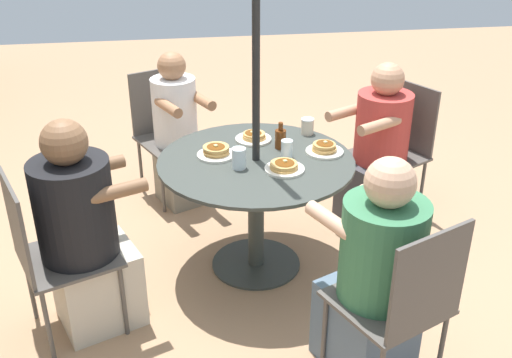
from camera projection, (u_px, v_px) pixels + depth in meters
The scene contains 19 objects.
ground_plane at pixel (256, 264), 3.78m from camera, with size 12.00×12.00×0.00m, color tan.
patio_table at pixel (256, 184), 3.52m from camera, with size 1.14×1.14×0.73m.
umbrella_pole at pixel (256, 72), 3.21m from camera, with size 0.04×0.04×2.50m, color black.
patio_chair_north at pixel (167, 127), 4.44m from camera, with size 0.60×0.60×0.93m.
diner_north at pixel (178, 135), 4.31m from camera, with size 0.53×0.47×1.13m.
patio_chair_east at pixel (48, 249), 2.98m from camera, with size 0.59×0.59×0.93m.
diner_east at pixel (85, 238), 3.06m from camera, with size 0.53×0.58×1.18m.
patio_chair_south at pixel (403, 299), 2.63m from camera, with size 0.60×0.60×0.93m.
diner_south at pixel (375, 280), 2.77m from camera, with size 0.59×0.53×1.15m.
patio_chair_west at pixel (396, 143), 4.17m from camera, with size 0.61×0.61×0.93m.
diner_west at pixel (377, 152), 4.09m from camera, with size 0.55×0.61×1.12m.
pancake_plate_a at pixel (216, 152), 3.48m from camera, with size 0.22×0.22×0.07m.
pancake_plate_b at pixel (284, 167), 3.31m from camera, with size 0.22×0.22×0.06m.
pancake_plate_c at pixel (324, 149), 3.52m from camera, with size 0.22×0.22×0.07m.
pancake_plate_d at pixel (254, 137), 3.69m from camera, with size 0.22×0.22×0.06m.
syrup_bottle at pixel (280, 138), 3.57m from camera, with size 0.09×0.07×0.16m.
coffee_cup at pixel (307, 126), 3.77m from camera, with size 0.08×0.08×0.10m.
drinking_glass_a at pixel (287, 149), 3.45m from camera, with size 0.07×0.07×0.11m, color silver.
drinking_glass_b at pixel (239, 158), 3.32m from camera, with size 0.08×0.08×0.12m, color silver.
Camera 1 is at (-3.09, 0.48, 2.19)m, focal length 42.00 mm.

